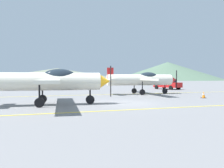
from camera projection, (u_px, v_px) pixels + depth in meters
The scene contains 9 objects.
ground_plane at pixel (125, 103), 16.45m from camera, with size 400.00×400.00×0.00m, color slate.
apron_line_near at pixel (145, 109), 13.33m from camera, with size 80.00×0.16×0.01m, color yellow.
apron_line_far at pixel (97, 95), 24.22m from camera, with size 80.00×0.16×0.01m, color yellow.
airplane_near at pixel (49, 81), 15.24m from camera, with size 8.39×9.64×2.88m.
airplane_mid at pixel (143, 79), 25.15m from camera, with size 8.35×9.61×2.88m.
car_sedan at pixel (167, 84), 35.47m from camera, with size 3.06×4.65×1.62m.
traffic_cone_front at pixel (204, 95), 20.43m from camera, with size 0.36×0.36×0.59m.
hill_centerleft at pixel (57, 74), 122.17m from camera, with size 82.61×82.61×6.72m, color slate.
hill_centerright at pixel (168, 71), 152.72m from camera, with size 72.31×72.31×12.00m, color #4C6651.
Camera 1 is at (-5.92, -15.32, 1.86)m, focal length 36.69 mm.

